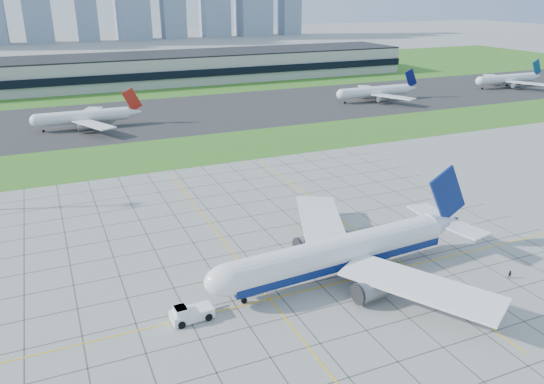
% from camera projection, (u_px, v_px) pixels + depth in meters
% --- Properties ---
extents(ground, '(1400.00, 1400.00, 0.00)m').
position_uv_depth(ground, '(317.00, 281.00, 94.71)').
color(ground, '#9F9F9A').
rests_on(ground, ground).
extents(grass_median, '(700.00, 35.00, 0.04)m').
position_uv_depth(grass_median, '(185.00, 151.00, 171.74)').
color(grass_median, '#3C7321').
rests_on(grass_median, ground).
extents(asphalt_taxiway, '(700.00, 75.00, 0.04)m').
position_uv_depth(asphalt_taxiway, '(151.00, 117.00, 218.82)').
color(asphalt_taxiway, '#383838').
rests_on(asphalt_taxiway, ground).
extents(grass_far, '(700.00, 145.00, 0.04)m').
position_uv_depth(grass_far, '(112.00, 79.00, 312.98)').
color(grass_far, '#3C7321').
rests_on(grass_far, ground).
extents(apron_markings, '(120.00, 130.00, 0.03)m').
position_uv_depth(apron_markings, '(292.00, 254.00, 104.35)').
color(apron_markings, '#474744').
rests_on(apron_markings, ground).
extents(terminal, '(260.00, 43.00, 15.80)m').
position_uv_depth(terminal, '(189.00, 67.00, 303.69)').
color(terminal, '#B7B7B2').
rests_on(terminal, ground).
extents(airliner, '(55.73, 56.32, 17.53)m').
position_uv_depth(airliner, '(341.00, 252.00, 94.81)').
color(airliner, white).
rests_on(airliner, ground).
extents(pushback_tug, '(9.83, 3.81, 2.71)m').
position_uv_depth(pushback_tug, '(190.00, 313.00, 83.19)').
color(pushback_tug, white).
rests_on(pushback_tug, ground).
extents(crew_near, '(0.55, 0.72, 1.76)m').
position_uv_depth(crew_near, '(208.00, 306.00, 85.80)').
color(crew_near, black).
rests_on(crew_near, ground).
extents(crew_far, '(0.96, 0.97, 1.58)m').
position_uv_depth(crew_far, '(510.00, 275.00, 95.34)').
color(crew_far, black).
rests_on(crew_far, ground).
extents(distant_jet_1, '(38.46, 42.66, 14.08)m').
position_uv_depth(distant_jet_1, '(85.00, 116.00, 198.80)').
color(distant_jet_1, white).
rests_on(distant_jet_1, ground).
extents(distant_jet_2, '(41.87, 42.66, 14.08)m').
position_uv_depth(distant_jet_2, '(376.00, 91.00, 248.59)').
color(distant_jet_2, white).
rests_on(distant_jet_2, ground).
extents(distant_jet_3, '(43.26, 42.66, 14.08)m').
position_uv_depth(distant_jet_3, '(508.00, 79.00, 284.25)').
color(distant_jet_3, white).
rests_on(distant_jet_3, ground).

